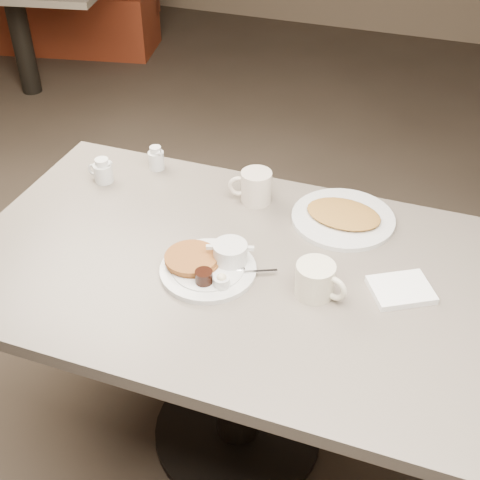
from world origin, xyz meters
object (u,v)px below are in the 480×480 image
(creamer_left, at_px, (103,171))
(creamer_right, at_px, (156,159))
(main_plate, at_px, (210,264))
(diner_table, at_px, (238,310))
(coffee_mug_far, at_px, (255,187))
(hash_plate, at_px, (343,217))
(coffee_mug_near, at_px, (316,280))

(creamer_left, xyz_separation_m, creamer_right, (0.13, 0.13, 0.00))
(creamer_left, distance_m, creamer_right, 0.18)
(main_plate, height_order, creamer_right, creamer_right)
(diner_table, xyz_separation_m, main_plate, (-0.06, -0.05, 0.19))
(coffee_mug_far, relative_size, hash_plate, 0.43)
(creamer_left, bearing_deg, coffee_mug_near, -20.47)
(coffee_mug_far, bearing_deg, coffee_mug_near, -51.00)
(diner_table, distance_m, coffee_mug_far, 0.38)
(diner_table, distance_m, creamer_left, 0.63)
(coffee_mug_far, height_order, creamer_right, coffee_mug_far)
(creamer_left, bearing_deg, diner_table, -24.47)
(hash_plate, bearing_deg, creamer_right, 172.74)
(diner_table, height_order, hash_plate, hash_plate)
(diner_table, bearing_deg, main_plate, -142.72)
(main_plate, bearing_deg, hash_plate, 50.25)
(coffee_mug_near, xyz_separation_m, coffee_mug_far, (-0.28, 0.35, 0.00))
(hash_plate, bearing_deg, coffee_mug_near, -89.55)
(creamer_left, bearing_deg, hash_plate, 3.42)
(main_plate, bearing_deg, coffee_mug_far, 89.11)
(diner_table, bearing_deg, hash_plate, 52.89)
(creamer_left, bearing_deg, coffee_mug_far, 6.72)
(coffee_mug_far, distance_m, hash_plate, 0.28)
(diner_table, distance_m, hash_plate, 0.41)
(coffee_mug_near, height_order, creamer_right, coffee_mug_near)
(coffee_mug_far, bearing_deg, hash_plate, -2.47)
(coffee_mug_near, height_order, hash_plate, coffee_mug_near)
(creamer_right, xyz_separation_m, hash_plate, (0.64, -0.08, -0.02))
(coffee_mug_near, bearing_deg, creamer_right, 147.21)
(coffee_mug_far, bearing_deg, diner_table, -79.87)
(coffee_mug_far, height_order, hash_plate, coffee_mug_far)
(creamer_right, distance_m, hash_plate, 0.65)
(coffee_mug_far, xyz_separation_m, hash_plate, (0.28, -0.01, -0.04))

